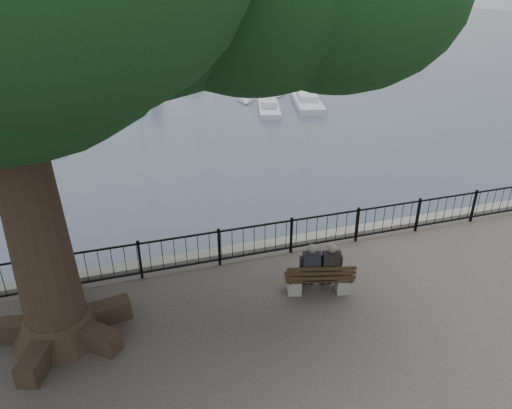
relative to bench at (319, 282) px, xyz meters
name	(u,v)px	position (x,y,z in m)	size (l,w,h in m)	color
harbor	(251,264)	(-0.96, 2.39, -0.79)	(260.00, 260.00, 1.20)	slate
railing	(256,240)	(-0.96, 1.89, 0.26)	(22.06, 0.06, 1.00)	black
bench	(319,282)	(0.00, 0.00, 0.00)	(1.67, 0.88, 0.85)	slate
person_left	(310,268)	(-0.18, 0.14, 0.32)	(0.50, 0.72, 1.34)	black
person_right	(329,268)	(0.26, 0.03, 0.32)	(0.50, 0.72, 1.34)	black
lion_monument	(149,38)	(1.04, 49.32, 0.80)	(5.67, 5.67, 8.44)	slate
sailboat_a	(53,135)	(-7.39, 18.11, -1.02)	(1.57, 4.87, 8.21)	silver
sailboat_b	(138,102)	(-2.33, 24.56, -0.94)	(2.99, 5.15, 11.65)	silver
sailboat_c	(269,107)	(5.92, 20.58, -1.01)	(2.63, 4.97, 8.60)	silver
sailboat_d	(307,101)	(9.02, 21.35, -0.97)	(3.25, 6.31, 11.52)	silver
sailboat_f	(196,82)	(2.84, 30.40, -0.98)	(3.19, 5.73, 10.56)	silver
sailboat_g	(214,75)	(5.04, 33.07, -0.97)	(1.69, 5.74, 11.43)	silver
sailboat_h	(83,71)	(-6.22, 38.76, -0.95)	(3.44, 6.02, 12.34)	silver
sailboat_i	(84,96)	(-5.98, 27.67, -0.95)	(2.39, 5.09, 11.10)	silver
sailboat_j	(202,77)	(3.90, 32.89, -0.98)	(3.20, 5.46, 10.57)	silver
far_shore	(261,7)	(24.58, 78.84, 2.70)	(30.00, 8.60, 9.18)	#393430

